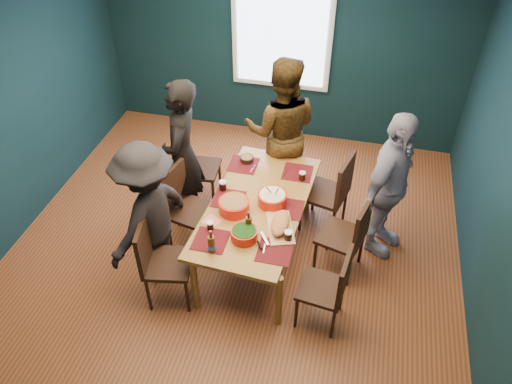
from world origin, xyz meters
TOP-DOWN VIEW (x-y plane):
  - room at (0.00, 0.27)m, footprint 5.01×5.01m
  - dining_table at (0.26, -0.01)m, footprint 1.08×1.97m
  - chair_left_far at (-0.73, 0.72)m, footprint 0.49×0.49m
  - chair_left_mid at (-0.57, -0.02)m, footprint 0.54×0.54m
  - chair_left_near at (-0.54, -0.83)m, footprint 0.53×0.53m
  - chair_right_far at (1.01, 0.58)m, footprint 0.56×0.56m
  - chair_right_mid at (1.25, -0.05)m, footprint 0.55×0.55m
  - chair_right_near at (1.15, -0.75)m, footprint 0.47×0.47m
  - person_far_left at (-0.69, 0.39)m, footprint 0.52×0.72m
  - person_back at (0.29, 1.12)m, footprint 0.99×0.82m
  - person_right at (1.58, 0.42)m, footprint 0.81×1.10m
  - person_near_left at (-0.72, -0.53)m, footprint 0.90×1.20m
  - bowl_salad at (0.05, -0.17)m, footprint 0.32×0.32m
  - bowl_dumpling at (0.41, 0.04)m, footprint 0.30×0.30m
  - bowl_herbs at (0.26, -0.53)m, footprint 0.26×0.26m
  - cutting_board at (0.57, -0.32)m, footprint 0.38×0.61m
  - small_bowl at (-0.03, 0.69)m, footprint 0.15×0.15m
  - beer_bottle_a at (0.00, -0.77)m, footprint 0.07×0.07m
  - beer_bottle_b at (0.27, -0.42)m, footprint 0.06×0.06m
  - cola_glass_a at (-0.10, -0.49)m, footprint 0.07×0.07m
  - cola_glass_b at (0.67, -0.45)m, footprint 0.08×0.08m
  - cola_glass_c at (0.65, 0.50)m, footprint 0.07×0.07m
  - cola_glass_d at (-0.15, 0.13)m, footprint 0.08×0.08m
  - napkin_a at (0.64, 0.09)m, footprint 0.17×0.17m
  - napkin_b at (-0.13, -0.38)m, footprint 0.21×0.21m
  - napkin_c at (0.59, -0.69)m, footprint 0.17×0.17m

SIDE VIEW (x-z plane):
  - chair_right_near at x=1.15m, z-range 0.08..1.01m
  - chair_right_mid at x=1.25m, z-range 0.08..1.07m
  - chair_left_far at x=-0.73m, z-range 0.08..1.08m
  - chair_left_mid at x=-0.57m, z-range 0.08..1.08m
  - chair_left_near at x=-0.54m, z-range 0.08..1.08m
  - chair_right_far at x=1.01m, z-range 0.09..1.12m
  - dining_table at x=0.26m, z-range 0.30..1.02m
  - napkin_c at x=0.59m, z-range 0.73..0.73m
  - napkin_a at x=0.64m, z-range 0.73..0.73m
  - napkin_b at x=-0.13m, z-range 0.73..0.73m
  - small_bowl at x=-0.03m, z-range 0.73..0.79m
  - cola_glass_a at x=-0.10m, z-range 0.73..0.83m
  - cola_glass_c at x=0.65m, z-range 0.73..0.84m
  - cutting_board at x=0.57m, z-range 0.72..0.85m
  - bowl_herbs at x=0.26m, z-range 0.73..0.85m
  - cola_glass_b at x=0.67m, z-range 0.73..0.84m
  - cola_glass_d at x=-0.15m, z-range 0.73..0.85m
  - bowl_dumpling at x=0.41m, z-range 0.65..0.94m
  - bowl_salad at x=0.05m, z-range 0.73..0.86m
  - person_near_left at x=-0.72m, z-range 0.00..1.64m
  - beer_bottle_a at x=0.00m, z-range 0.69..0.96m
  - beer_bottle_b at x=0.27m, z-range 0.70..0.95m
  - person_right at x=1.58m, z-range 0.00..1.74m
  - person_far_left at x=-0.69m, z-range 0.00..1.82m
  - person_back at x=0.29m, z-range 0.00..1.85m
  - room at x=0.00m, z-range 0.01..2.73m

